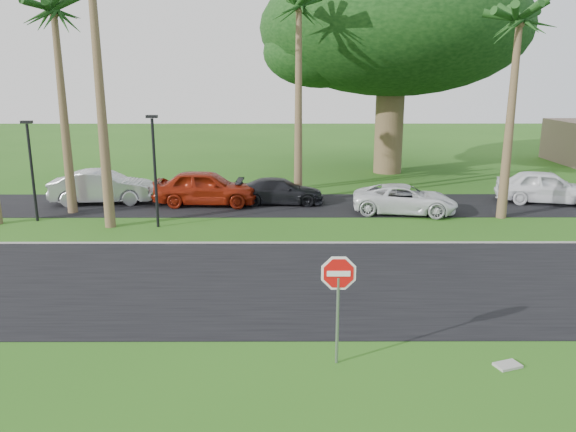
{
  "coord_description": "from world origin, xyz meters",
  "views": [
    {
      "loc": [
        -0.62,
        -14.27,
        6.2
      ],
      "look_at": [
        -0.56,
        3.18,
        1.8
      ],
      "focal_mm": 35.0,
      "sensor_mm": 36.0,
      "label": 1
    }
  ],
  "objects_px": {
    "car_minivan": "(405,199)",
    "car_pickup": "(546,187)",
    "stop_sign_near": "(338,288)",
    "car_silver": "(103,187)",
    "car_red": "(206,188)",
    "car_dark": "(280,191)"
  },
  "relations": [
    {
      "from": "car_silver",
      "to": "car_minivan",
      "type": "height_order",
      "value": "car_silver"
    },
    {
      "from": "stop_sign_near",
      "to": "car_dark",
      "type": "relative_size",
      "value": 0.61
    },
    {
      "from": "stop_sign_near",
      "to": "car_dark",
      "type": "bearing_deg",
      "value": 95.07
    },
    {
      "from": "car_silver",
      "to": "car_minivan",
      "type": "xyz_separation_m",
      "value": [
        14.5,
        -2.11,
        -0.16
      ]
    },
    {
      "from": "stop_sign_near",
      "to": "car_red",
      "type": "distance_m",
      "value": 16.36
    },
    {
      "from": "stop_sign_near",
      "to": "car_minivan",
      "type": "xyz_separation_m",
      "value": [
        4.33,
        13.8,
        -1.12
      ]
    },
    {
      "from": "car_dark",
      "to": "car_silver",
      "type": "bearing_deg",
      "value": 91.08
    },
    {
      "from": "car_minivan",
      "to": "car_dark",
      "type": "bearing_deg",
      "value": 80.52
    },
    {
      "from": "car_silver",
      "to": "car_minivan",
      "type": "distance_m",
      "value": 14.65
    },
    {
      "from": "car_minivan",
      "to": "car_pickup",
      "type": "distance_m",
      "value": 7.7
    },
    {
      "from": "car_minivan",
      "to": "car_pickup",
      "type": "bearing_deg",
      "value": -64.52
    },
    {
      "from": "car_minivan",
      "to": "car_red",
      "type": "bearing_deg",
      "value": 89.3
    },
    {
      "from": "car_silver",
      "to": "car_pickup",
      "type": "bearing_deg",
      "value": -95.59
    },
    {
      "from": "stop_sign_near",
      "to": "car_silver",
      "type": "relative_size",
      "value": 0.53
    },
    {
      "from": "car_dark",
      "to": "car_pickup",
      "type": "height_order",
      "value": "car_pickup"
    },
    {
      "from": "car_red",
      "to": "car_dark",
      "type": "distance_m",
      "value": 3.63
    },
    {
      "from": "car_dark",
      "to": "car_pickup",
      "type": "bearing_deg",
      "value": -87.96
    },
    {
      "from": "car_silver",
      "to": "stop_sign_near",
      "type": "bearing_deg",
      "value": -152.94
    },
    {
      "from": "car_red",
      "to": "car_minivan",
      "type": "xyz_separation_m",
      "value": [
        9.35,
        -1.74,
        -0.21
      ]
    },
    {
      "from": "stop_sign_near",
      "to": "car_red",
      "type": "height_order",
      "value": "stop_sign_near"
    },
    {
      "from": "car_red",
      "to": "car_pickup",
      "type": "xyz_separation_m",
      "value": [
        16.77,
        0.34,
        -0.05
      ]
    },
    {
      "from": "stop_sign_near",
      "to": "car_pickup",
      "type": "height_order",
      "value": "stop_sign_near"
    }
  ]
}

